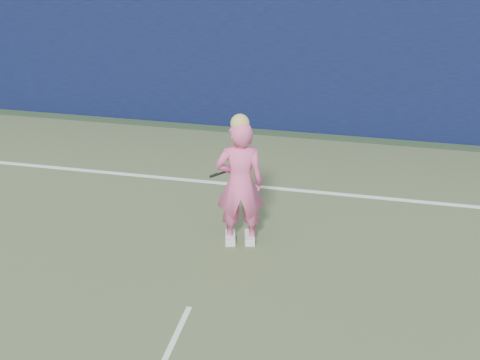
# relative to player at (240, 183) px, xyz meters

# --- Properties ---
(backstop_wall) EXTENTS (24.00, 0.40, 2.50)m
(backstop_wall) POSITION_rel_player_xyz_m (-0.24, 4.05, 0.44)
(backstop_wall) COLOR #0C1035
(backstop_wall) RESTS_ON ground
(player) EXTENTS (0.65, 0.50, 1.68)m
(player) POSITION_rel_player_xyz_m (0.00, 0.00, 0.00)
(player) COLOR pink
(player) RESTS_ON ground
(racket) EXTENTS (0.52, 0.25, 0.29)m
(racket) POSITION_rel_player_xyz_m (-0.11, 0.45, -0.01)
(racket) COLOR black
(racket) RESTS_ON ground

